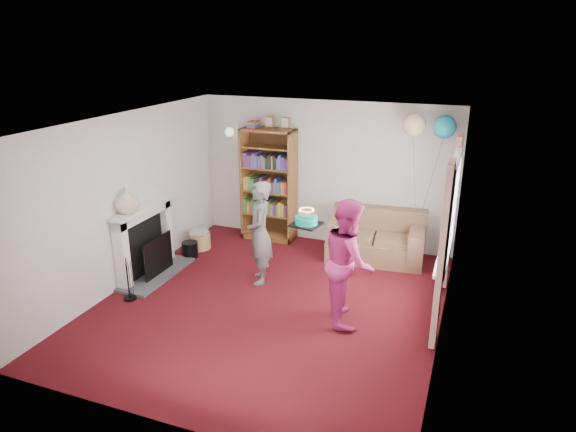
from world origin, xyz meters
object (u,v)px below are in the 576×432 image
at_px(bookcase, 269,186).
at_px(birthday_cake, 306,220).
at_px(sofa, 376,240).
at_px(person_striped, 260,233).
at_px(person_magenta, 349,261).

distance_m(bookcase, birthday_cake, 2.43).
distance_m(sofa, person_striped, 2.11).
bearing_deg(person_magenta, sofa, -19.25).
bearing_deg(sofa, person_magenta, -94.35).
distance_m(bookcase, person_striped, 1.80).
bearing_deg(sofa, bookcase, 167.66).
bearing_deg(birthday_cake, sofa, 70.19).
bearing_deg(bookcase, birthday_cake, -55.43).
height_order(person_magenta, birthday_cake, person_magenta).
xyz_separation_m(person_striped, birthday_cake, (0.81, -0.29, 0.40)).
bearing_deg(bookcase, sofa, -6.79).
height_order(sofa, person_striped, person_striped).
relative_size(bookcase, sofa, 1.44).
distance_m(person_striped, person_magenta, 1.61).
bearing_deg(birthday_cake, bookcase, 124.57).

